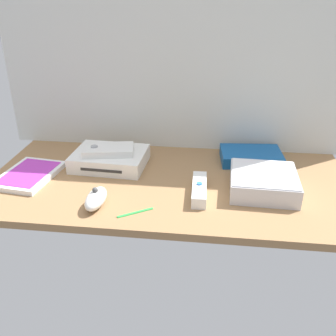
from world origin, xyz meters
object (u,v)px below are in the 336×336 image
game_case (29,175)px  remote_classic_pad (108,150)px  stylus_pen (135,212)px  network_router (251,156)px  remote_nunchuk (96,199)px  mini_computer (263,182)px  remote_wand (199,189)px  game_console (110,159)px

game_case → remote_classic_pad: bearing=31.3°
stylus_pen → game_case: bearing=156.3°
game_case → network_router: (62.67, 18.00, 0.94)cm
network_router → remote_classic_pad: bearing=-172.9°
network_router → remote_classic_pad: remote_classic_pad is taller
remote_nunchuk → stylus_pen: size_ratio=1.14×
remote_nunchuk → stylus_pen: 10.47cm
mini_computer → remote_nunchuk: mini_computer is taller
game_case → remote_nunchuk: size_ratio=2.00×
game_case → remote_classic_pad: (20.71, 9.32, 4.65)cm
remote_wand → remote_classic_pad: (-27.27, 13.28, 3.90)cm
remote_wand → remote_nunchuk: size_ratio=1.45×
mini_computer → network_router: 18.19cm
remote_nunchuk → stylus_pen: remote_nunchuk is taller
remote_nunchuk → remote_classic_pad: remote_classic_pad is taller
game_case → remote_nunchuk: 26.34cm
game_console → mini_computer: (43.71, -10.29, 0.44)cm
remote_wand → stylus_pen: 18.19cm
game_console → mini_computer: mini_computer is taller
mini_computer → remote_classic_pad: size_ratio=1.13×
mini_computer → remote_wand: mini_computer is taller
network_router → remote_nunchuk: size_ratio=1.84×
network_router → remote_wand: bearing=-128.3°
remote_wand → stylus_pen: bearing=-145.6°
remote_nunchuk → remote_classic_pad: 22.19cm
stylus_pen → remote_nunchuk: bearing=168.1°
game_case → stylus_pen: bearing=-16.6°
game_console → game_case: (-20.76, -10.20, -1.44)cm
remote_classic_pad → mini_computer: bearing=-21.9°
game_console → remote_wand: size_ratio=1.47×
remote_nunchuk → remote_classic_pad: size_ratio=0.66×
game_case → remote_classic_pad: 23.18cm
game_console → game_case: game_console is taller
game_case → network_router: 65.21cm
game_case → stylus_pen: (33.28, -14.61, -0.41)cm
stylus_pen → game_console: bearing=116.8°
remote_wand → remote_classic_pad: remote_classic_pad is taller
game_console → game_case: size_ratio=1.06×
game_console → remote_nunchuk: remote_nunchuk is taller
game_case → remote_wand: (47.99, -3.96, 0.75)cm
game_case → network_router: network_router is taller
mini_computer → game_console: bearing=166.8°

